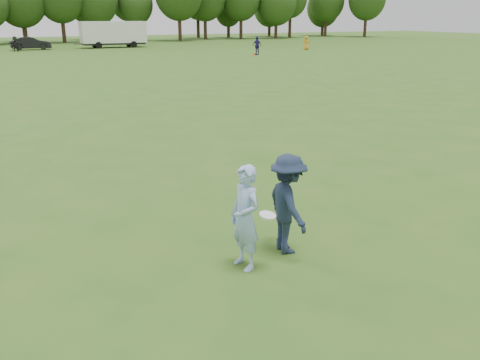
{
  "coord_description": "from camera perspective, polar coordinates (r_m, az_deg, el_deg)",
  "views": [
    {
      "loc": [
        -3.33,
        -7.3,
        3.9
      ],
      "look_at": [
        0.52,
        0.42,
        1.1
      ],
      "focal_mm": 38.0,
      "sensor_mm": 36.0,
      "label": 1
    }
  ],
  "objects": [
    {
      "name": "ground",
      "position": [
        8.93,
        -1.81,
        -7.95
      ],
      "size": [
        200.0,
        200.0,
        0.0
      ],
      "primitive_type": "plane",
      "color": "#2C5819",
      "rests_on": "ground"
    },
    {
      "name": "player_far_c",
      "position": [
        62.8,
        7.46,
        15.03
      ],
      "size": [
        0.86,
        0.63,
        1.61
      ],
      "primitive_type": "imported",
      "rotation": [
        0.0,
        0.0,
        2.98
      ],
      "color": "orange",
      "rests_on": "ground"
    },
    {
      "name": "field_cone",
      "position": [
        53.25,
        1.57,
        13.95
      ],
      "size": [
        0.28,
        0.28,
        0.3
      ],
      "primitive_type": "cone",
      "color": "#E1520B",
      "rests_on": "ground"
    },
    {
      "name": "player_far_d",
      "position": [
        64.41,
        -23.92,
        13.79
      ],
      "size": [
        1.62,
        0.75,
        1.68
      ],
      "primitive_type": "imported",
      "rotation": [
        0.0,
        0.0,
        0.16
      ],
      "color": "black",
      "rests_on": "ground"
    },
    {
      "name": "defender",
      "position": [
        8.63,
        5.4,
        -2.7
      ],
      "size": [
        0.76,
        1.18,
        1.73
      ],
      "primitive_type": "imported",
      "rotation": [
        0.0,
        0.0,
        1.46
      ],
      "color": "#1B273C",
      "rests_on": "ground"
    },
    {
      "name": "car_f",
      "position": [
        66.94,
        -22.43,
        14.0
      ],
      "size": [
        4.6,
        1.75,
        1.5
      ],
      "primitive_type": "imported",
      "rotation": [
        0.0,
        0.0,
        1.53
      ],
      "color": "black",
      "rests_on": "ground"
    },
    {
      "name": "thrower",
      "position": [
        8.04,
        0.58,
        -4.26
      ],
      "size": [
        0.5,
        0.68,
        1.72
      ],
      "primitive_type": "imported",
      "rotation": [
        0.0,
        0.0,
        -1.42
      ],
      "color": "#91B0E0",
      "rests_on": "ground"
    },
    {
      "name": "cargo_trailer",
      "position": [
        68.59,
        -14.04,
        15.71
      ],
      "size": [
        9.0,
        2.75,
        3.2
      ],
      "color": "white",
      "rests_on": "ground"
    },
    {
      "name": "player_far_b",
      "position": [
        54.21,
        1.91,
        14.84
      ],
      "size": [
        0.88,
        1.17,
        1.85
      ],
      "primitive_type": "imported",
      "rotation": [
        0.0,
        0.0,
        -1.12
      ],
      "color": "navy",
      "rests_on": "ground"
    },
    {
      "name": "disc_in_play",
      "position": [
        7.99,
        3.12,
        -3.97
      ],
      "size": [
        0.29,
        0.29,
        0.09
      ],
      "color": "white",
      "rests_on": "ground"
    }
  ]
}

